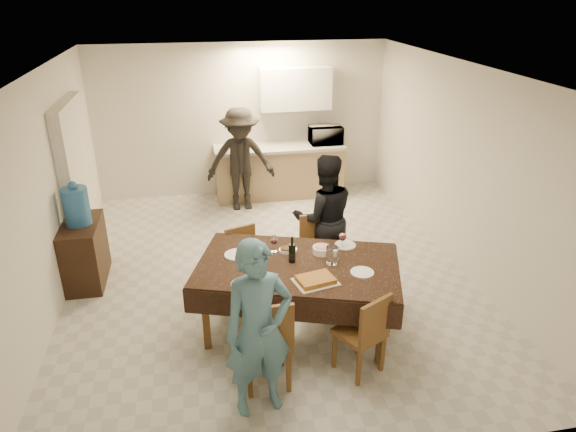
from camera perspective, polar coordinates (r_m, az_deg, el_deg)
name	(u,v)px	position (r m, az deg, el deg)	size (l,w,h in m)	color
floor	(269,274)	(6.74, -2.08, -6.44)	(5.00, 6.00, 0.02)	beige
ceiling	(266,69)	(5.85, -2.47, 15.98)	(5.00, 6.00, 0.02)	white
wall_back	(242,121)	(9.03, -5.15, 10.50)	(5.00, 0.02, 2.60)	silver
wall_front	(334,332)	(3.58, 5.13, -12.76)	(5.00, 0.02, 2.60)	silver
wall_left	(47,195)	(6.35, -25.20, 2.14)	(0.02, 6.00, 2.60)	silver
wall_right	(460,168)	(6.97, 18.59, 5.09)	(0.02, 6.00, 2.60)	silver
stub_partition	(78,179)	(7.51, -22.31, 3.84)	(0.15, 1.40, 2.10)	silver
kitchen_base_cabinet	(280,172)	(9.05, -0.95, 4.87)	(2.20, 0.60, 0.86)	tan
kitchen_worktop	(279,147)	(8.91, -0.97, 7.63)	(2.24, 0.64, 0.05)	#B9B9B4
upper_cabinet	(295,89)	(8.87, 0.80, 13.97)	(1.20, 0.34, 0.70)	white
dining_table	(298,267)	(5.36, 1.08, -5.68)	(2.34, 1.79, 0.81)	black
chair_near_left	(267,335)	(4.70, -2.33, -13.10)	(0.45, 0.45, 0.53)	brown
chair_near_right	(363,328)	(4.92, 8.34, -12.25)	(0.54, 0.57, 0.48)	brown
chair_far_left	(248,261)	(6.00, -4.47, -4.97)	(0.49, 0.50, 0.46)	brown
chair_far_right	(323,251)	(6.11, 3.95, -3.85)	(0.48, 0.48, 0.50)	brown
console	(85,253)	(6.89, -21.63, -3.80)	(0.43, 0.86, 0.80)	black
water_jug	(76,206)	(6.63, -22.46, 1.00)	(0.31, 0.31, 0.46)	#306CB0
wine_bottle	(292,250)	(5.30, 0.46, -3.75)	(0.07, 0.07, 0.29)	black
water_pitcher	(332,255)	(5.33, 4.90, -4.35)	(0.12, 0.12, 0.19)	white
savoury_tart	(316,280)	(5.03, 3.09, -7.08)	(0.41, 0.31, 0.05)	#AD8232
salad_bowl	(322,250)	(5.54, 3.76, -3.79)	(0.20, 0.20, 0.08)	white
mushroom_dish	(288,250)	(5.56, -0.01, -3.83)	(0.18, 0.18, 0.03)	white
wine_glass_a	(247,274)	(5.01, -4.54, -6.41)	(0.08, 0.08, 0.18)	white
wine_glass_b	(342,240)	(5.63, 6.07, -2.72)	(0.08, 0.08, 0.19)	white
wine_glass_c	(274,244)	(5.52, -1.58, -3.11)	(0.09, 0.09, 0.20)	white
plate_near_left	(243,284)	(5.01, -5.01, -7.55)	(0.24, 0.24, 0.01)	white
plate_near_right	(362,272)	(5.23, 8.24, -6.22)	(0.24, 0.24, 0.01)	white
plate_far_left	(237,255)	(5.52, -5.68, -4.29)	(0.27, 0.27, 0.02)	white
plate_far_right	(345,245)	(5.73, 6.37, -3.23)	(0.24, 0.24, 0.01)	white
microwave	(326,135)	(9.03, 4.22, 8.97)	(0.55, 0.37, 0.31)	white
person_near	(259,330)	(4.39, -3.29, -12.54)	(0.60, 0.39, 1.64)	teal
person_far	(324,218)	(6.36, 4.03, -0.19)	(0.79, 0.62, 1.63)	black
person_kitchen	(241,160)	(8.41, -5.29, 6.25)	(1.10, 0.63, 1.70)	black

